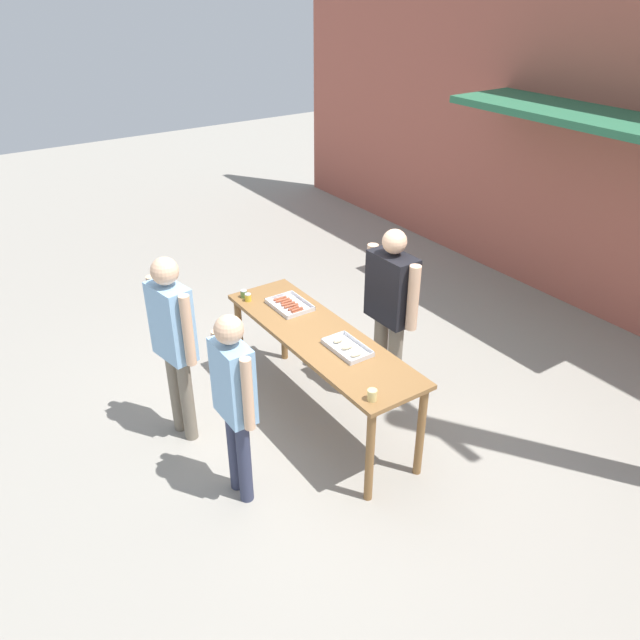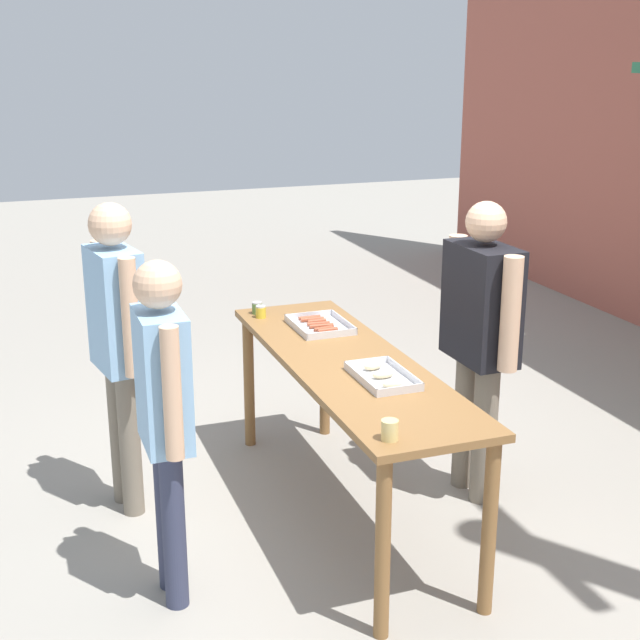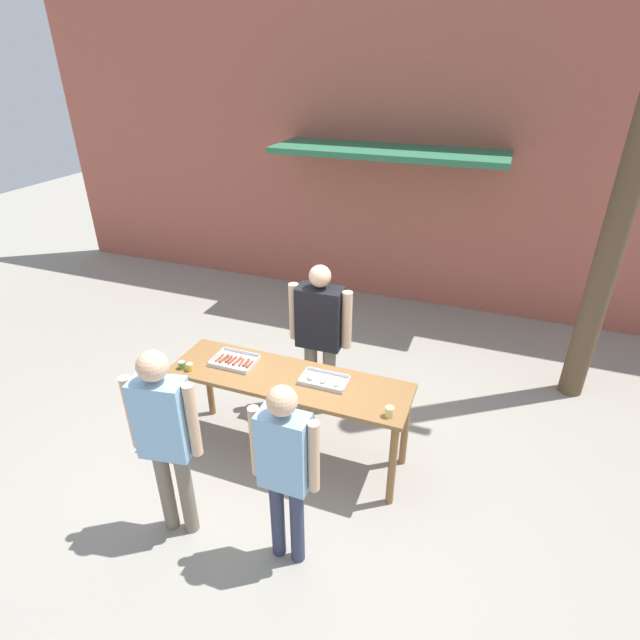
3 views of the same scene
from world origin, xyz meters
name	(u,v)px [view 1 (image 1 of 3)]	position (x,y,z in m)	size (l,w,h in m)	color
ground_plane	(320,417)	(0.00, 0.00, 0.00)	(24.00, 24.00, 0.00)	gray
building_facade_back	(620,125)	(0.00, 3.98, 2.26)	(12.00, 1.11, 4.50)	#A85647
serving_table	(320,346)	(0.00, 0.00, 0.80)	(2.30, 0.66, 0.93)	brown
food_tray_sausages	(290,305)	(-0.60, 0.05, 0.94)	(0.42, 0.32, 0.04)	silver
food_tray_buns	(347,348)	(0.33, 0.05, 0.94)	(0.43, 0.26, 0.05)	silver
condiment_jar_mustard	(244,294)	(-1.02, -0.22, 0.96)	(0.06, 0.06, 0.08)	#567A38
condiment_jar_ketchup	(248,297)	(-0.93, -0.22, 0.96)	(0.06, 0.06, 0.08)	gold
beer_cup	(372,395)	(1.01, -0.21, 0.97)	(0.08, 0.08, 0.09)	#DBC67A
person_server_behind_table	(391,301)	(0.01, 0.80, 1.03)	(0.69, 0.27, 1.75)	#756B5B
person_customer_holding_hotdog	(173,334)	(-0.51, -1.15, 1.07)	(0.57, 0.28, 1.77)	#756B5B
person_customer_with_cup	(234,393)	(0.45, -1.08, 1.01)	(0.53, 0.22, 1.67)	#333851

